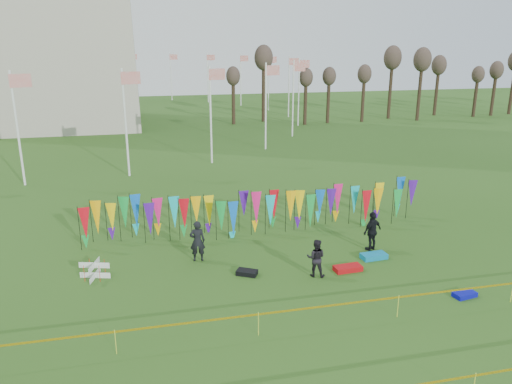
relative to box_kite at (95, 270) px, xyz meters
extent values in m
plane|color=#274D15|center=(8.02, -3.57, -0.38)|extent=(160.00, 160.00, 0.00)
cylinder|color=white|center=(22.02, 44.43, 3.62)|extent=(0.16, 0.16, 8.00)
plane|color=red|center=(22.62, 44.43, 6.92)|extent=(1.40, 0.00, 1.40)
cylinder|color=white|center=(21.07, 51.68, 3.62)|extent=(0.16, 0.16, 8.00)
plane|color=red|center=(21.67, 51.68, 6.92)|extent=(1.40, 0.00, 1.40)
cylinder|color=white|center=(18.27, 58.43, 3.62)|extent=(0.16, 0.16, 8.00)
plane|color=red|center=(18.87, 58.43, 6.92)|extent=(1.40, 0.00, 1.40)
cylinder|color=white|center=(13.82, 64.23, 3.62)|extent=(0.16, 0.16, 8.00)
plane|color=red|center=(14.42, 64.23, 6.92)|extent=(1.40, 0.00, 1.40)
cylinder|color=white|center=(8.02, 68.68, 3.62)|extent=(0.16, 0.16, 8.00)
plane|color=red|center=(8.62, 68.68, 6.92)|extent=(1.40, 0.00, 1.40)
cylinder|color=white|center=(1.27, 71.48, 3.62)|extent=(0.16, 0.16, 8.00)
plane|color=red|center=(1.87, 71.48, 6.92)|extent=(1.40, 0.00, 1.40)
cylinder|color=white|center=(-5.98, 72.43, 3.62)|extent=(0.16, 0.16, 8.00)
plane|color=red|center=(-5.38, 72.43, 6.92)|extent=(1.40, 0.00, 1.40)
cylinder|color=white|center=(-13.23, 71.48, 3.62)|extent=(0.16, 0.16, 8.00)
plane|color=red|center=(-12.63, 71.48, 6.92)|extent=(1.40, 0.00, 1.40)
cylinder|color=white|center=(-5.98, 16.43, 3.62)|extent=(0.16, 0.16, 8.00)
plane|color=red|center=(-5.38, 16.43, 6.92)|extent=(1.40, 0.00, 1.40)
cylinder|color=white|center=(1.27, 17.39, 3.62)|extent=(0.16, 0.16, 8.00)
plane|color=red|center=(1.87, 17.39, 6.92)|extent=(1.40, 0.00, 1.40)
cylinder|color=white|center=(8.02, 20.18, 3.62)|extent=(0.16, 0.16, 8.00)
plane|color=red|center=(8.62, 20.18, 6.92)|extent=(1.40, 0.00, 1.40)
cylinder|color=white|center=(13.82, 24.63, 3.62)|extent=(0.16, 0.16, 8.00)
plane|color=red|center=(14.42, 24.63, 6.92)|extent=(1.40, 0.00, 1.40)
cylinder|color=white|center=(18.27, 30.43, 3.62)|extent=(0.16, 0.16, 8.00)
plane|color=red|center=(18.87, 30.43, 6.92)|extent=(1.40, 0.00, 1.40)
cylinder|color=white|center=(21.07, 37.19, 3.62)|extent=(0.16, 0.16, 8.00)
plane|color=red|center=(21.67, 37.19, 6.92)|extent=(1.40, 0.00, 1.40)
cylinder|color=black|center=(-0.98, 3.81, 0.73)|extent=(0.03, 0.03, 2.22)
cone|color=red|center=(-0.70, 3.81, 0.96)|extent=(0.64, 0.64, 1.60)
cylinder|color=black|center=(-0.36, 3.81, 0.73)|extent=(0.03, 0.03, 2.22)
cone|color=#FFB408|center=(-0.08, 3.81, 0.96)|extent=(0.64, 0.64, 1.60)
cylinder|color=black|center=(0.26, 3.81, 0.73)|extent=(0.03, 0.03, 2.22)
cone|color=yellow|center=(0.54, 3.81, 0.96)|extent=(0.64, 0.64, 1.60)
cylinder|color=black|center=(0.88, 3.81, 0.73)|extent=(0.03, 0.03, 2.22)
cone|color=green|center=(1.16, 3.81, 0.96)|extent=(0.64, 0.64, 1.60)
cylinder|color=black|center=(1.50, 3.81, 0.73)|extent=(0.03, 0.03, 2.22)
cone|color=blue|center=(1.78, 3.81, 0.96)|extent=(0.64, 0.64, 1.60)
cylinder|color=black|center=(2.12, 3.81, 0.73)|extent=(0.03, 0.03, 2.22)
cone|color=#4A119B|center=(2.40, 3.81, 0.96)|extent=(0.64, 0.64, 1.60)
cylinder|color=black|center=(2.74, 3.81, 0.73)|extent=(0.03, 0.03, 2.22)
cone|color=#E61972|center=(3.02, 3.81, 0.96)|extent=(0.64, 0.64, 1.60)
cylinder|color=black|center=(3.37, 3.81, 0.73)|extent=(0.03, 0.03, 2.22)
cone|color=#0DB9C4|center=(3.65, 3.81, 0.96)|extent=(0.64, 0.64, 1.60)
cylinder|color=black|center=(3.99, 3.81, 0.73)|extent=(0.03, 0.03, 2.22)
cone|color=red|center=(4.27, 3.81, 0.96)|extent=(0.64, 0.64, 1.60)
cylinder|color=black|center=(4.61, 3.81, 0.73)|extent=(0.03, 0.03, 2.22)
cone|color=#FFB408|center=(4.89, 3.81, 0.96)|extent=(0.64, 0.64, 1.60)
cylinder|color=black|center=(5.23, 3.81, 0.73)|extent=(0.03, 0.03, 2.22)
cone|color=yellow|center=(5.51, 3.81, 0.96)|extent=(0.64, 0.64, 1.60)
cylinder|color=black|center=(5.85, 3.81, 0.73)|extent=(0.03, 0.03, 2.22)
cone|color=green|center=(6.13, 3.81, 0.96)|extent=(0.64, 0.64, 1.60)
cylinder|color=black|center=(6.47, 3.81, 0.73)|extent=(0.03, 0.03, 2.22)
cone|color=blue|center=(6.75, 3.81, 0.96)|extent=(0.64, 0.64, 1.60)
cylinder|color=black|center=(7.09, 3.81, 0.73)|extent=(0.03, 0.03, 2.22)
cone|color=#4A119B|center=(7.37, 3.81, 0.96)|extent=(0.64, 0.64, 1.60)
cylinder|color=black|center=(7.71, 3.81, 0.73)|extent=(0.03, 0.03, 2.22)
cone|color=#E61972|center=(7.99, 3.81, 0.96)|extent=(0.64, 0.64, 1.60)
cylinder|color=black|center=(8.33, 3.81, 0.73)|extent=(0.03, 0.03, 2.22)
cone|color=#0DB9C4|center=(8.61, 3.81, 0.96)|extent=(0.64, 0.64, 1.60)
cylinder|color=black|center=(8.95, 3.81, 0.73)|extent=(0.03, 0.03, 2.22)
cone|color=red|center=(9.23, 3.81, 0.96)|extent=(0.64, 0.64, 1.60)
cylinder|color=black|center=(9.57, 3.81, 0.73)|extent=(0.03, 0.03, 2.22)
cone|color=#FFB408|center=(9.85, 3.81, 0.96)|extent=(0.64, 0.64, 1.60)
cylinder|color=black|center=(10.19, 3.81, 0.73)|extent=(0.03, 0.03, 2.22)
cone|color=yellow|center=(10.47, 3.81, 0.96)|extent=(0.64, 0.64, 1.60)
cylinder|color=black|center=(10.81, 3.81, 0.73)|extent=(0.03, 0.03, 2.22)
cone|color=green|center=(11.09, 3.81, 0.96)|extent=(0.64, 0.64, 1.60)
cylinder|color=black|center=(11.43, 3.81, 0.73)|extent=(0.03, 0.03, 2.22)
cone|color=blue|center=(11.71, 3.81, 0.96)|extent=(0.64, 0.64, 1.60)
cylinder|color=black|center=(12.05, 3.81, 0.73)|extent=(0.03, 0.03, 2.22)
cone|color=#4A119B|center=(12.33, 3.81, 0.96)|extent=(0.64, 0.64, 1.60)
cylinder|color=black|center=(12.68, 3.81, 0.73)|extent=(0.03, 0.03, 2.22)
cone|color=#E61972|center=(12.96, 3.81, 0.96)|extent=(0.64, 0.64, 1.60)
cylinder|color=black|center=(13.30, 3.81, 0.73)|extent=(0.03, 0.03, 2.22)
cone|color=#0DB9C4|center=(13.58, 3.81, 0.96)|extent=(0.64, 0.64, 1.60)
cylinder|color=black|center=(13.92, 3.81, 0.73)|extent=(0.03, 0.03, 2.22)
cone|color=red|center=(14.20, 3.81, 0.96)|extent=(0.64, 0.64, 1.60)
cylinder|color=black|center=(14.54, 3.81, 0.73)|extent=(0.03, 0.03, 2.22)
cone|color=#FFB408|center=(14.82, 3.81, 0.96)|extent=(0.64, 0.64, 1.60)
cylinder|color=black|center=(15.16, 3.81, 0.73)|extent=(0.03, 0.03, 2.22)
cone|color=yellow|center=(15.44, 3.81, 0.96)|extent=(0.64, 0.64, 1.60)
cylinder|color=black|center=(15.78, 3.81, 0.73)|extent=(0.03, 0.03, 2.22)
cone|color=green|center=(16.06, 3.81, 0.96)|extent=(0.64, 0.64, 1.60)
cylinder|color=black|center=(16.40, 3.81, 0.73)|extent=(0.03, 0.03, 2.22)
cone|color=blue|center=(16.68, 3.81, 0.96)|extent=(0.64, 0.64, 1.60)
cylinder|color=black|center=(17.02, 3.81, 0.73)|extent=(0.03, 0.03, 2.22)
cone|color=#4A119B|center=(17.30, 3.81, 0.96)|extent=(0.64, 0.64, 1.60)
cube|color=yellow|center=(8.02, -5.86, 0.44)|extent=(26.00, 0.01, 0.08)
cylinder|color=#E7F336|center=(1.02, -5.86, 0.07)|extent=(0.02, 0.02, 0.90)
cylinder|color=#E7F336|center=(6.02, -5.86, 0.07)|extent=(0.02, 0.02, 0.90)
cylinder|color=#E7F336|center=(11.02, -5.86, 0.07)|extent=(0.02, 0.02, 0.90)
cylinder|color=#E7F336|center=(16.02, -5.86, 0.07)|extent=(0.02, 0.02, 0.90)
cylinder|color=#3B2D1D|center=(14.02, 40.43, 2.82)|extent=(0.44, 0.44, 6.40)
ellipsoid|color=#45362E|center=(14.02, 40.43, 6.18)|extent=(1.92, 1.92, 2.56)
cylinder|color=#3B2D1D|center=(18.02, 40.43, 2.82)|extent=(0.44, 0.44, 6.40)
ellipsoid|color=#45362E|center=(18.02, 40.43, 6.18)|extent=(1.92, 1.92, 2.56)
cylinder|color=#3B2D1D|center=(22.02, 40.43, 2.82)|extent=(0.44, 0.44, 6.40)
ellipsoid|color=#45362E|center=(22.02, 40.43, 6.18)|extent=(1.92, 1.92, 2.56)
cylinder|color=#3B2D1D|center=(26.02, 40.43, 2.82)|extent=(0.44, 0.44, 6.40)
ellipsoid|color=#45362E|center=(26.02, 40.43, 6.18)|extent=(1.92, 1.92, 2.56)
cylinder|color=#3B2D1D|center=(30.02, 40.43, 2.82)|extent=(0.44, 0.44, 6.40)
ellipsoid|color=#45362E|center=(30.02, 40.43, 6.18)|extent=(1.92, 1.92, 2.56)
cylinder|color=#3B2D1D|center=(34.02, 40.43, 2.82)|extent=(0.44, 0.44, 6.40)
ellipsoid|color=#45362E|center=(34.02, 40.43, 6.18)|extent=(1.92, 1.92, 2.56)
cylinder|color=#3B2D1D|center=(38.02, 40.43, 2.82)|extent=(0.44, 0.44, 6.40)
ellipsoid|color=#45362E|center=(38.02, 40.43, 6.18)|extent=(1.92, 1.92, 2.56)
cylinder|color=#3B2D1D|center=(42.02, 40.43, 2.82)|extent=(0.44, 0.44, 6.40)
ellipsoid|color=#45362E|center=(42.02, 40.43, 6.18)|extent=(1.92, 1.92, 2.56)
cylinder|color=#3B2D1D|center=(46.02, 40.43, 2.82)|extent=(0.44, 0.44, 6.40)
ellipsoid|color=#45362E|center=(46.02, 40.43, 6.18)|extent=(1.92, 1.92, 2.56)
cylinder|color=#3B2D1D|center=(50.02, 40.43, 2.82)|extent=(0.44, 0.44, 6.40)
ellipsoid|color=#45362E|center=(50.02, 40.43, 6.18)|extent=(1.92, 1.92, 2.56)
cylinder|color=red|center=(-0.33, -0.33, 0.00)|extent=(0.02, 0.02, 0.76)
cylinder|color=red|center=(0.33, -0.33, 0.00)|extent=(0.02, 0.02, 0.76)
cylinder|color=red|center=(-0.33, 0.33, 0.00)|extent=(0.02, 0.02, 0.76)
cylinder|color=red|center=(0.33, 0.33, 0.00)|extent=(0.02, 0.02, 0.76)
imported|color=black|center=(4.55, 0.82, 0.60)|extent=(0.75, 0.57, 1.96)
imported|color=black|center=(9.37, -1.93, 0.47)|extent=(0.96, 0.80, 1.70)
imported|color=black|center=(13.00, 0.15, 0.60)|extent=(1.32, 1.06, 1.96)
cube|color=#0C81B5|center=(12.67, -0.83, -0.26)|extent=(1.25, 0.70, 0.24)
cube|color=#0B0EB3|center=(14.58, -5.06, -0.28)|extent=(0.99, 0.63, 0.19)
cube|color=red|center=(10.95, -1.78, -0.26)|extent=(1.28, 0.66, 0.23)
cube|color=black|center=(6.47, -1.15, -0.28)|extent=(1.03, 0.89, 0.21)
camera|label=1|loc=(2.34, -20.66, 9.45)|focal=35.00mm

